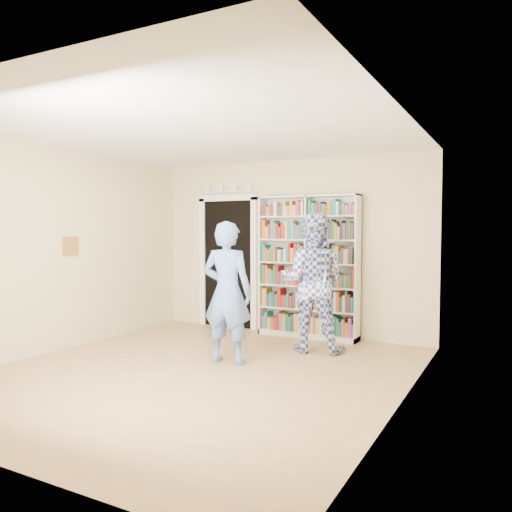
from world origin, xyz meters
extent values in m
plane|color=#A3794F|center=(0.00, 0.00, 0.00)|extent=(5.00, 5.00, 0.00)
plane|color=white|center=(0.00, 0.00, 2.70)|extent=(5.00, 5.00, 0.00)
plane|color=beige|center=(0.00, 2.50, 1.35)|extent=(4.50, 0.00, 4.50)
plane|color=beige|center=(-2.25, 0.00, 1.35)|extent=(0.00, 5.00, 5.00)
plane|color=beige|center=(2.25, 0.00, 1.35)|extent=(0.00, 5.00, 5.00)
cube|color=white|center=(0.39, 2.34, 1.06)|extent=(1.55, 0.29, 2.13)
cube|color=white|center=(0.39, 2.34, 1.06)|extent=(0.02, 0.29, 2.13)
cube|color=black|center=(-1.10, 2.48, 1.05)|extent=(0.90, 0.03, 2.10)
cube|color=white|center=(-1.60, 2.47, 1.05)|extent=(0.10, 0.06, 2.20)
cube|color=white|center=(-0.60, 2.47, 1.05)|extent=(0.10, 0.06, 2.20)
cube|color=white|center=(-1.10, 2.47, 2.15)|extent=(1.10, 0.06, 0.10)
cube|color=white|center=(-1.10, 2.46, 2.25)|extent=(1.10, 0.08, 0.02)
cube|color=brown|center=(-2.23, 0.20, 1.40)|extent=(0.03, 0.25, 0.25)
imported|color=#5D84D0|center=(0.08, 0.51, 0.86)|extent=(0.67, 0.48, 1.72)
imported|color=#303B93|center=(0.77, 1.56, 0.92)|extent=(1.02, 0.87, 1.85)
cube|color=white|center=(0.91, 1.38, 1.06)|extent=(0.21, 0.10, 0.31)
camera|label=1|loc=(3.21, -4.62, 1.62)|focal=35.00mm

